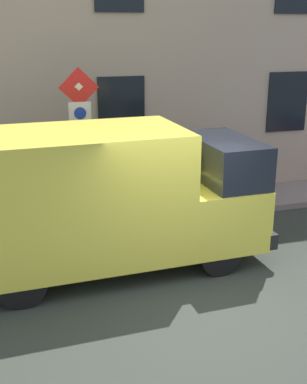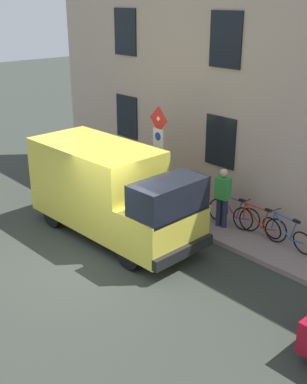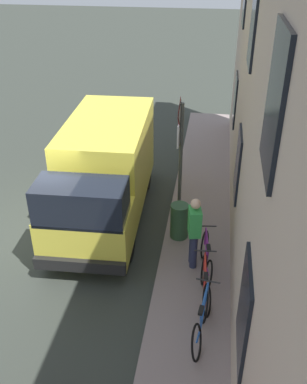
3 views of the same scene
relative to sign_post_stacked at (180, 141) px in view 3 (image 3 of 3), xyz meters
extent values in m
plane|color=#323730|center=(-3.33, -1.16, -2.23)|extent=(80.00, 80.00, 0.00)
cube|color=gray|center=(0.59, -1.16, -2.16)|extent=(1.61, 17.75, 0.14)
cube|color=tan|center=(1.75, -1.16, 1.34)|extent=(0.70, 15.75, 7.16)
cube|color=black|center=(1.38, -5.49, 0.06)|extent=(0.06, 1.10, 1.50)
cube|color=black|center=(1.38, -1.16, 0.06)|extent=(0.06, 1.10, 1.50)
cube|color=black|center=(1.38, 3.17, 0.06)|extent=(0.06, 1.10, 1.50)
cube|color=black|center=(1.38, -5.49, 2.92)|extent=(0.06, 1.10, 1.50)
cube|color=black|center=(1.38, -1.16, 2.92)|extent=(0.06, 1.10, 1.50)
cylinder|color=#474C47|center=(0.04, 0.00, -0.56)|extent=(0.09, 0.09, 3.08)
pyramid|color=silver|center=(-0.04, 0.00, 0.73)|extent=(0.06, 0.50, 0.50)
pyramid|color=red|center=(-0.04, 0.00, 0.73)|extent=(0.05, 0.56, 0.56)
cube|color=white|center=(-0.02, 0.00, 0.18)|extent=(0.06, 0.44, 0.56)
cylinder|color=#1933B2|center=(-0.05, 0.00, 0.24)|extent=(0.02, 0.24, 0.24)
cube|color=yellow|center=(-1.94, 0.48, -0.82)|extent=(2.14, 3.87, 2.18)
cube|color=yellow|center=(-1.84, -2.12, -1.36)|extent=(2.05, 1.47, 1.10)
cube|color=black|center=(-1.84, -2.33, -0.46)|extent=(1.95, 1.05, 0.84)
cube|color=black|center=(-1.82, -2.87, -1.73)|extent=(2.00, 0.23, 0.28)
cylinder|color=black|center=(-0.97, -1.85, -1.85)|extent=(0.25, 0.77, 0.76)
cylinder|color=black|center=(-2.73, -1.92, -1.85)|extent=(0.25, 0.77, 0.76)
cylinder|color=black|center=(-1.09, 1.47, -1.85)|extent=(0.25, 0.77, 0.76)
cylinder|color=black|center=(-2.85, 1.41, -1.85)|extent=(0.25, 0.77, 0.76)
torus|color=black|center=(0.92, -3.48, -1.76)|extent=(0.26, 0.68, 0.65)
torus|color=black|center=(0.78, -4.52, -1.76)|extent=(0.26, 0.68, 0.65)
cylinder|color=blue|center=(0.87, -3.81, -1.56)|extent=(0.11, 0.60, 0.60)
cylinder|color=blue|center=(0.86, -3.89, -1.29)|extent=(0.13, 0.73, 0.07)
cylinder|color=blue|center=(0.83, -4.17, -1.57)|extent=(0.06, 0.19, 0.55)
cylinder|color=blue|center=(0.81, -4.31, -1.81)|extent=(0.09, 0.43, 0.12)
cylinder|color=blue|center=(0.91, -3.50, -1.52)|extent=(0.05, 0.09, 0.50)
cube|color=black|center=(0.82, -4.25, -1.26)|extent=(0.11, 0.21, 0.06)
cylinder|color=#262626|center=(0.91, -3.53, -1.22)|extent=(0.46, 0.09, 0.03)
torus|color=black|center=(0.81, -2.59, -1.76)|extent=(0.16, 0.67, 0.66)
torus|color=black|center=(0.88, -3.64, -1.76)|extent=(0.16, 0.67, 0.66)
cylinder|color=red|center=(0.84, -2.93, -1.56)|extent=(0.08, 0.60, 0.60)
cylinder|color=red|center=(0.84, -3.00, -1.29)|extent=(0.08, 0.73, 0.07)
cylinder|color=red|center=(0.86, -3.29, -1.57)|extent=(0.05, 0.19, 0.55)
cylinder|color=red|center=(0.87, -3.42, -1.81)|extent=(0.06, 0.43, 0.12)
cylinder|color=red|center=(0.81, -2.61, -1.52)|extent=(0.04, 0.09, 0.50)
cube|color=black|center=(0.86, -3.36, -1.26)|extent=(0.09, 0.20, 0.06)
cylinder|color=#262626|center=(0.82, -2.64, -1.22)|extent=(0.46, 0.06, 0.03)
torus|color=black|center=(0.79, -1.70, -1.76)|extent=(0.23, 0.67, 0.66)
torus|color=black|center=(0.91, -2.75, -1.76)|extent=(0.23, 0.67, 0.66)
cylinder|color=purple|center=(0.83, -2.04, -1.56)|extent=(0.11, 0.60, 0.60)
cylinder|color=purple|center=(0.83, -2.11, -1.29)|extent=(0.12, 0.73, 0.07)
cylinder|color=purple|center=(0.87, -2.40, -1.57)|extent=(0.06, 0.19, 0.55)
cylinder|color=purple|center=(0.89, -2.53, -1.81)|extent=(0.09, 0.43, 0.12)
cylinder|color=purple|center=(0.79, -1.73, -1.52)|extent=(0.05, 0.09, 0.50)
cube|color=black|center=(0.88, -2.47, -1.26)|extent=(0.10, 0.21, 0.06)
cylinder|color=#262626|center=(0.79, -1.75, -1.22)|extent=(0.46, 0.08, 0.03)
cylinder|color=#262B47|center=(0.53, -1.95, -1.67)|extent=(0.16, 0.16, 0.85)
cylinder|color=#262B47|center=(0.56, -2.12, -1.67)|extent=(0.16, 0.16, 0.85)
cube|color=green|center=(0.54, -2.04, -0.93)|extent=(0.33, 0.44, 0.62)
sphere|color=beige|center=(0.54, -2.04, -0.48)|extent=(0.22, 0.22, 0.22)
cylinder|color=#2D5133|center=(0.14, -1.02, -1.64)|extent=(0.44, 0.44, 0.90)
camera|label=1|loc=(-9.89, 1.39, 1.85)|focal=46.58mm
camera|label=2|loc=(-9.34, -10.12, 3.99)|focal=45.76mm
camera|label=3|loc=(0.80, -9.75, 4.35)|focal=40.75mm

